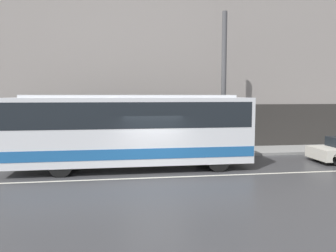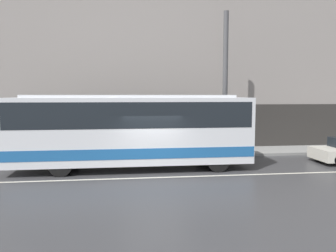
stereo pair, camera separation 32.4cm
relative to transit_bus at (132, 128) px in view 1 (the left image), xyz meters
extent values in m
plane|color=#38383A|center=(0.85, -1.82, -1.90)|extent=(60.00, 60.00, 0.00)
cube|color=gray|center=(0.85, 3.48, -1.83)|extent=(60.00, 2.58, 0.15)
cube|color=gray|center=(0.85, 4.92, 4.10)|extent=(60.00, 0.30, 12.00)
cube|color=#2D2B28|center=(0.85, 4.75, -0.50)|extent=(60.00, 0.06, 2.80)
cube|color=beige|center=(0.85, -1.82, -1.90)|extent=(54.00, 0.14, 0.01)
cube|color=silver|center=(-0.01, 0.00, -0.10)|extent=(10.71, 2.54, 2.90)
cube|color=#1E5999|center=(-0.01, 0.00, -1.00)|extent=(10.66, 2.57, 0.45)
cube|color=black|center=(-0.01, 0.00, 0.62)|extent=(10.39, 2.56, 1.10)
cube|color=orange|center=(5.30, 0.00, 1.16)|extent=(0.12, 1.91, 0.28)
cube|color=silver|center=(-0.01, 0.00, 1.41)|extent=(9.11, 2.16, 0.12)
cylinder|color=black|center=(3.75, -1.11, -1.41)|extent=(0.98, 0.28, 0.98)
cylinder|color=black|center=(3.75, 1.11, -1.41)|extent=(0.98, 0.28, 0.98)
cylinder|color=black|center=(-2.96, -1.11, -1.41)|extent=(0.98, 0.28, 0.98)
cylinder|color=black|center=(-2.96, 1.11, -1.41)|extent=(0.98, 0.28, 0.98)
cylinder|color=black|center=(9.74, 0.81, -1.58)|extent=(0.65, 0.20, 0.65)
cylinder|color=#4C4C4F|center=(5.17, 2.66, 2.12)|extent=(0.27, 0.27, 7.74)
cylinder|color=#1E5933|center=(-3.94, 4.28, -1.09)|extent=(0.36, 0.36, 1.32)
sphere|color=tan|center=(-3.94, 4.28, -0.32)|extent=(0.24, 0.24, 0.24)
camera|label=1|loc=(-0.51, -14.86, 1.45)|focal=35.00mm
camera|label=2|loc=(-0.19, -14.90, 1.45)|focal=35.00mm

